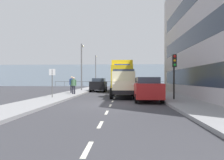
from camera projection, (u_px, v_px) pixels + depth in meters
name	position (u px, v px, depth m)	size (l,w,h in m)	color
ground_plane	(117.00, 93.00, 23.28)	(80.00, 80.00, 0.00)	#38383D
sidewalk_left	(158.00, 93.00, 23.00)	(2.56, 41.45, 0.15)	gray
sidewalk_right	(76.00, 92.00, 23.55)	(2.56, 41.45, 0.15)	gray
road_centreline_markings	(117.00, 94.00, 22.40)	(0.12, 36.80, 0.01)	silver
sea_horizon	(120.00, 75.00, 46.96)	(80.00, 0.80, 5.00)	#8C9EAD
seawall_railing	(120.00, 83.00, 43.37)	(28.08, 0.08, 1.20)	#4C5156
truck_vintage_cream	(124.00, 84.00, 17.53)	(2.17, 5.64, 2.43)	black
lorry_cargo_yellow	(122.00, 75.00, 25.96)	(2.58, 8.20, 3.87)	gold
car_red_kerbside_near	(147.00, 89.00, 14.66)	(1.87, 4.33, 1.72)	#B21E1E
car_navy_kerbside_1	(140.00, 86.00, 20.58)	(1.85, 4.17, 1.72)	navy
car_black_oppositeside_0	(99.00, 85.00, 26.68)	(1.91, 4.38, 1.72)	black
pedestrian_couple_a	(74.00, 84.00, 19.90)	(0.53, 0.34, 1.65)	black
pedestrian_strolling	(72.00, 83.00, 21.83)	(0.53, 0.34, 1.75)	black
traffic_light_near	(174.00, 67.00, 14.62)	(0.28, 0.41, 3.20)	black
lamp_post_promenade	(82.00, 62.00, 27.35)	(0.32, 1.14, 6.16)	#59595B
lamp_post_far	(96.00, 68.00, 39.74)	(0.32, 1.14, 6.13)	#59595B
street_sign	(52.00, 78.00, 16.20)	(0.50, 0.07, 2.25)	#4C4C4C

